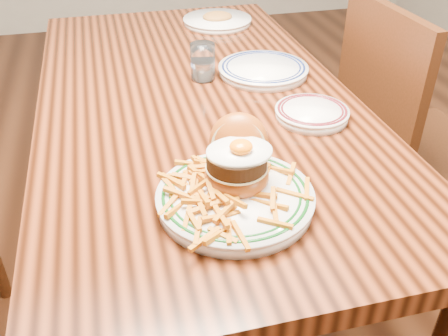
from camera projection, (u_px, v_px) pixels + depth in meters
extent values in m
plane|color=black|center=(202.00, 282.00, 1.81)|extent=(6.00, 6.00, 0.00)
cube|color=black|center=(196.00, 101.00, 1.40)|extent=(0.85, 1.60, 0.05)
cylinder|color=black|center=(81.00, 115.00, 2.13)|extent=(0.07, 0.07, 0.70)
cylinder|color=black|center=(245.00, 97.00, 2.28)|extent=(0.07, 0.07, 0.70)
cube|color=#3F1B0D|center=(418.00, 150.00, 1.70)|extent=(0.46, 0.46, 0.04)
cube|color=#3F1B0D|center=(378.00, 86.00, 1.51)|extent=(0.04, 0.45, 0.48)
cylinder|color=#3F1B0D|center=(419.00, 169.00, 2.03)|extent=(0.04, 0.04, 0.43)
cylinder|color=#3F1B0D|center=(334.00, 184.00, 1.94)|extent=(0.04, 0.04, 0.43)
cylinder|color=#3F1B0D|center=(385.00, 249.00, 1.64)|extent=(0.04, 0.04, 0.43)
cylinder|color=white|center=(235.00, 201.00, 0.96)|extent=(0.30, 0.30, 0.02)
cylinder|color=white|center=(235.00, 194.00, 0.95)|extent=(0.31, 0.31, 0.01)
torus|color=#0B4110|center=(235.00, 194.00, 0.95)|extent=(0.28, 0.28, 0.01)
torus|color=#0B4110|center=(235.00, 194.00, 0.95)|extent=(0.25, 0.25, 0.01)
ellipsoid|color=#954213|center=(236.00, 176.00, 0.98)|extent=(0.13, 0.13, 0.06)
cylinder|color=#D7C386|center=(237.00, 167.00, 0.96)|extent=(0.12, 0.12, 0.00)
cylinder|color=black|center=(237.00, 160.00, 0.95)|extent=(0.12, 0.12, 0.03)
ellipsoid|color=white|center=(239.00, 152.00, 0.94)|extent=(0.13, 0.11, 0.01)
ellipsoid|color=#FF6F05|center=(241.00, 147.00, 0.93)|extent=(0.04, 0.04, 0.02)
ellipsoid|color=#954213|center=(239.00, 142.00, 1.02)|extent=(0.15, 0.14, 0.14)
cylinder|color=#D7C386|center=(238.00, 147.00, 1.00)|extent=(0.12, 0.07, 0.11)
cylinder|color=white|center=(312.00, 115.00, 1.26)|extent=(0.18, 0.18, 0.02)
cylinder|color=white|center=(312.00, 110.00, 1.25)|extent=(0.19, 0.19, 0.01)
torus|color=#511218|center=(312.00, 110.00, 1.25)|extent=(0.18, 0.18, 0.01)
torus|color=#511218|center=(312.00, 110.00, 1.25)|extent=(0.16, 0.16, 0.01)
cube|color=silver|center=(318.00, 107.00, 1.27)|extent=(0.11, 0.06, 0.00)
cylinder|color=white|center=(263.00, 71.00, 1.49)|extent=(0.26, 0.26, 0.02)
cylinder|color=white|center=(263.00, 67.00, 1.48)|extent=(0.27, 0.27, 0.01)
torus|color=#0F1C4F|center=(263.00, 67.00, 1.48)|extent=(0.25, 0.25, 0.01)
torus|color=#0F1C4F|center=(263.00, 67.00, 1.48)|extent=(0.22, 0.22, 0.01)
cylinder|color=white|center=(203.00, 62.00, 1.44)|extent=(0.07, 0.07, 0.11)
cylinder|color=silver|center=(203.00, 70.00, 1.45)|extent=(0.06, 0.06, 0.05)
cylinder|color=white|center=(217.00, 22.00, 1.88)|extent=(0.25, 0.25, 0.02)
cylinder|color=white|center=(217.00, 19.00, 1.88)|extent=(0.26, 0.26, 0.01)
ellipsoid|color=#B27633|center=(217.00, 16.00, 1.87)|extent=(0.11, 0.09, 0.03)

